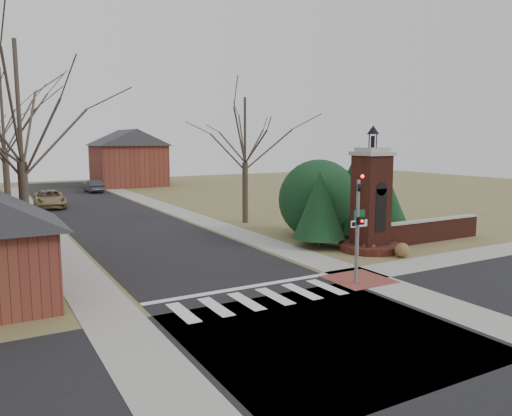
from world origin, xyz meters
TOP-DOWN VIEW (x-y plane):
  - ground at (0.00, 0.00)m, footprint 120.00×120.00m
  - main_street at (0.00, 22.00)m, footprint 8.00×70.00m
  - cross_street at (0.00, -3.00)m, footprint 120.00×8.00m
  - crosswalk_zone at (0.00, 0.80)m, footprint 8.00×2.20m
  - stop_bar at (0.00, 2.30)m, footprint 8.00×0.35m
  - sidewalk_right_main at (5.20, 22.00)m, footprint 2.00×60.00m
  - sidewalk_left at (-5.20, 22.00)m, footprint 2.00×60.00m
  - curb_apron at (4.80, 1.00)m, footprint 2.40×2.40m
  - traffic_signal_pole at (4.30, 0.57)m, footprint 0.28×0.41m
  - sign_post at (5.59, 1.99)m, footprint 0.90×0.07m
  - brick_gate_monument at (9.00, 4.99)m, footprint 3.20×3.20m
  - brick_garden_wall at (13.50, 5.00)m, footprint 7.50×0.50m
  - house_distant_right at (7.99, 47.99)m, footprint 8.80×8.80m
  - evergreen_near at (7.20, 7.00)m, footprint 2.80×2.80m
  - evergreen_mid at (10.50, 8.20)m, footprint 3.40×3.40m
  - evergreen_far at (12.50, 7.20)m, footprint 2.40×2.40m
  - evergreen_mass at (9.00, 9.50)m, footprint 4.80×4.80m
  - bare_tree_0 at (-7.00, 9.00)m, footprint 8.05×8.05m
  - bare_tree_1 at (-7.00, 22.00)m, footprint 8.40×8.40m
  - bare_tree_3 at (7.50, 16.00)m, footprint 7.00×7.00m
  - pickup_truck at (-3.40, 30.98)m, footprint 2.75×5.44m
  - distant_car at (2.43, 41.93)m, footprint 1.59×4.14m
  - dry_shrub_left at (8.60, 4.60)m, footprint 0.75×0.75m
  - dry_shrub_right at (9.30, 3.00)m, footprint 0.73×0.73m

SIDE VIEW (x-z plane):
  - ground at x=0.00m, z-range 0.00..0.00m
  - main_street at x=0.00m, z-range 0.00..0.01m
  - cross_street at x=0.00m, z-range 0.00..0.01m
  - crosswalk_zone at x=0.00m, z-range 0.00..0.02m
  - stop_bar at x=0.00m, z-range 0.00..0.02m
  - sidewalk_right_main at x=5.20m, z-range 0.00..0.02m
  - sidewalk_left at x=-5.20m, z-range 0.00..0.02m
  - curb_apron at x=4.80m, z-range 0.00..0.02m
  - dry_shrub_right at x=9.30m, z-range 0.00..0.73m
  - dry_shrub_left at x=8.60m, z-range 0.00..0.75m
  - brick_garden_wall at x=13.50m, z-range 0.01..1.31m
  - distant_car at x=2.43m, z-range 0.00..1.35m
  - pickup_truck at x=-3.40m, z-range 0.00..1.47m
  - evergreen_far at x=12.50m, z-range 0.25..3.55m
  - sign_post at x=5.59m, z-range 0.57..3.32m
  - brick_gate_monument at x=9.00m, z-range -1.07..5.40m
  - evergreen_near at x=7.20m, z-range 0.25..4.35m
  - evergreen_mass at x=9.00m, z-range 0.00..4.80m
  - traffic_signal_pole at x=4.30m, z-range 0.34..4.84m
  - evergreen_mid at x=10.50m, z-range 0.25..4.95m
  - house_distant_right at x=7.99m, z-range 0.00..7.30m
  - bare_tree_3 at x=7.50m, z-range 1.84..11.54m
  - bare_tree_0 at x=-7.00m, z-range 2.12..13.27m
  - bare_tree_1 at x=-7.00m, z-range 2.21..13.85m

